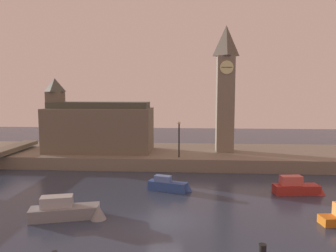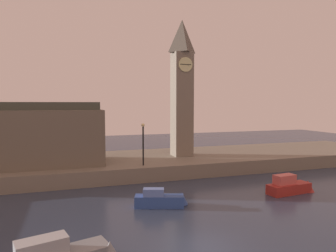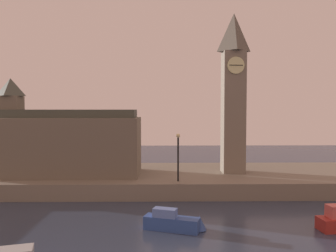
{
  "view_description": "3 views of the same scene",
  "coord_description": "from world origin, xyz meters",
  "views": [
    {
      "loc": [
        1.7,
        -22.17,
        9.21
      ],
      "look_at": [
        -0.78,
        15.0,
        5.28
      ],
      "focal_mm": 34.15,
      "sensor_mm": 36.0,
      "label": 1
    },
    {
      "loc": [
        -6.62,
        -14.71,
        7.81
      ],
      "look_at": [
        3.75,
        17.15,
        5.34
      ],
      "focal_mm": 32.61,
      "sensor_mm": 36.0,
      "label": 2
    },
    {
      "loc": [
        -0.83,
        -15.55,
        8.01
      ],
      "look_at": [
        -0.39,
        16.83,
        6.42
      ],
      "focal_mm": 36.94,
      "sensor_mm": 36.0,
      "label": 3
    }
  ],
  "objects": [
    {
      "name": "boat_tour_blue",
      "position": [
        -0.03,
        6.92,
        0.55
      ],
      "size": [
        4.34,
        2.12,
        1.46
      ],
      "color": "#2D4C93",
      "rests_on": "ground"
    },
    {
      "name": "far_embankment",
      "position": [
        0.0,
        20.0,
        0.75
      ],
      "size": [
        70.0,
        12.0,
        1.5
      ],
      "primitive_type": "cube",
      "color": "slate",
      "rests_on": "ground"
    },
    {
      "name": "parliament_hall",
      "position": [
        -10.46,
        18.8,
        4.7
      ],
      "size": [
        13.72,
        5.92,
        9.56
      ],
      "color": "#6B6051",
      "rests_on": "far_embankment"
    },
    {
      "name": "streetlamp",
      "position": [
        0.51,
        15.39,
        4.15
      ],
      "size": [
        0.36,
        0.36,
        4.31
      ],
      "color": "black",
      "rests_on": "far_embankment"
    },
    {
      "name": "clock_tower",
      "position": [
        6.33,
        19.7,
        9.9
      ],
      "size": [
        2.43,
        2.47,
        16.19
      ],
      "color": "slate",
      "rests_on": "far_embankment"
    }
  ]
}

